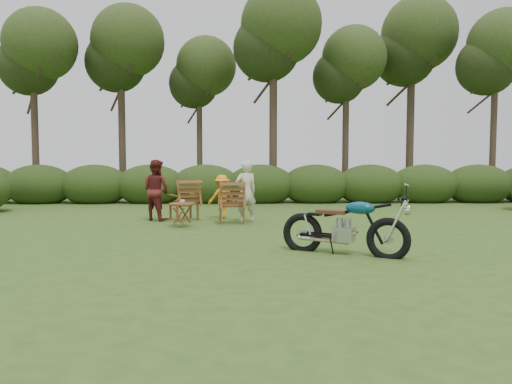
{
  "coord_description": "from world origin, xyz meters",
  "views": [
    {
      "loc": [
        -0.61,
        -9.09,
        1.65
      ],
      "look_at": [
        -0.35,
        1.59,
        0.9
      ],
      "focal_mm": 35.0,
      "sensor_mm": 36.0,
      "label": 1
    }
  ],
  "objects_px": {
    "adult_b": "(156,220)",
    "side_table": "(182,215)",
    "cup": "(183,202)",
    "lawn_chair_right": "(232,223)",
    "adult_a": "(246,222)",
    "lawn_chair_left": "(184,220)",
    "motorcycle": "(343,254)",
    "child": "(222,219)"
  },
  "relations": [
    {
      "from": "side_table",
      "to": "adult_b",
      "type": "xyz_separation_m",
      "value": [
        -0.83,
        1.26,
        -0.28
      ]
    },
    {
      "from": "side_table",
      "to": "cup",
      "type": "xyz_separation_m",
      "value": [
        0.02,
        -0.02,
        0.33
      ]
    },
    {
      "from": "motorcycle",
      "to": "lawn_chair_right",
      "type": "height_order",
      "value": "motorcycle"
    },
    {
      "from": "side_table",
      "to": "adult_a",
      "type": "relative_size",
      "value": 0.36
    },
    {
      "from": "lawn_chair_right",
      "to": "cup",
      "type": "distance_m",
      "value": 1.48
    },
    {
      "from": "side_table",
      "to": "child",
      "type": "height_order",
      "value": "child"
    },
    {
      "from": "cup",
      "to": "lawn_chair_right",
      "type": "bearing_deg",
      "value": 32.62
    },
    {
      "from": "motorcycle",
      "to": "adult_b",
      "type": "distance_m",
      "value": 6.11
    },
    {
      "from": "lawn_chair_left",
      "to": "cup",
      "type": "relative_size",
      "value": 9.31
    },
    {
      "from": "cup",
      "to": "child",
      "type": "relative_size",
      "value": 0.1
    },
    {
      "from": "adult_a",
      "to": "child",
      "type": "relative_size",
      "value": 1.33
    },
    {
      "from": "side_table",
      "to": "adult_b",
      "type": "distance_m",
      "value": 1.53
    },
    {
      "from": "lawn_chair_right",
      "to": "side_table",
      "type": "distance_m",
      "value": 1.39
    },
    {
      "from": "lawn_chair_right",
      "to": "adult_a",
      "type": "height_order",
      "value": "adult_a"
    },
    {
      "from": "lawn_chair_right",
      "to": "cup",
      "type": "bearing_deg",
      "value": 28.07
    },
    {
      "from": "lawn_chair_left",
      "to": "adult_b",
      "type": "xyz_separation_m",
      "value": [
        -0.71,
        -0.11,
        0.0
      ]
    },
    {
      "from": "lawn_chair_right",
      "to": "adult_a",
      "type": "relative_size",
      "value": 0.66
    },
    {
      "from": "lawn_chair_left",
      "to": "lawn_chair_right",
      "type": "bearing_deg",
      "value": 123.93
    },
    {
      "from": "lawn_chair_left",
      "to": "adult_b",
      "type": "bearing_deg",
      "value": -20.24
    },
    {
      "from": "lawn_chair_right",
      "to": "child",
      "type": "distance_m",
      "value": 0.93
    },
    {
      "from": "cup",
      "to": "adult_b",
      "type": "bearing_deg",
      "value": 123.51
    },
    {
      "from": "cup",
      "to": "adult_a",
      "type": "bearing_deg",
      "value": 30.75
    },
    {
      "from": "side_table",
      "to": "lawn_chair_left",
      "type": "bearing_deg",
      "value": 94.88
    },
    {
      "from": "lawn_chair_left",
      "to": "side_table",
      "type": "bearing_deg",
      "value": 65.96
    },
    {
      "from": "cup",
      "to": "adult_b",
      "type": "xyz_separation_m",
      "value": [
        -0.84,
        1.27,
        -0.61
      ]
    },
    {
      "from": "motorcycle",
      "to": "adult_a",
      "type": "height_order",
      "value": "adult_a"
    },
    {
      "from": "lawn_chair_right",
      "to": "side_table",
      "type": "height_order",
      "value": "side_table"
    },
    {
      "from": "lawn_chair_left",
      "to": "cup",
      "type": "height_order",
      "value": "cup"
    },
    {
      "from": "adult_a",
      "to": "adult_b",
      "type": "xyz_separation_m",
      "value": [
        -2.34,
        0.39,
        0.0
      ]
    },
    {
      "from": "lawn_chair_right",
      "to": "child",
      "type": "relative_size",
      "value": 0.88
    },
    {
      "from": "adult_a",
      "to": "motorcycle",
      "type": "bearing_deg",
      "value": 87.6
    },
    {
      "from": "lawn_chair_left",
      "to": "adult_b",
      "type": "relative_size",
      "value": 0.66
    },
    {
      "from": "lawn_chair_right",
      "to": "adult_b",
      "type": "xyz_separation_m",
      "value": [
        -1.98,
        0.55,
        0.0
      ]
    },
    {
      "from": "side_table",
      "to": "adult_a",
      "type": "bearing_deg",
      "value": 29.93
    },
    {
      "from": "cup",
      "to": "adult_a",
      "type": "xyz_separation_m",
      "value": [
        1.5,
        0.89,
        -0.61
      ]
    },
    {
      "from": "adult_b",
      "to": "child",
      "type": "relative_size",
      "value": 1.35
    },
    {
      "from": "side_table",
      "to": "adult_a",
      "type": "height_order",
      "value": "adult_a"
    },
    {
      "from": "lawn_chair_left",
      "to": "adult_a",
      "type": "relative_size",
      "value": 0.68
    },
    {
      "from": "motorcycle",
      "to": "adult_a",
      "type": "xyz_separation_m",
      "value": [
        -1.65,
        4.24,
        0.0
      ]
    },
    {
      "from": "side_table",
      "to": "adult_a",
      "type": "xyz_separation_m",
      "value": [
        1.51,
        0.87,
        -0.28
      ]
    },
    {
      "from": "lawn_chair_left",
      "to": "side_table",
      "type": "height_order",
      "value": "side_table"
    },
    {
      "from": "adult_b",
      "to": "side_table",
      "type": "bearing_deg",
      "value": 154.67
    }
  ]
}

